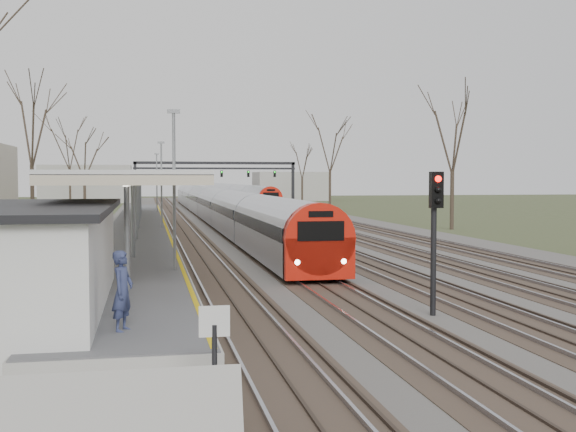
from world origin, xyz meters
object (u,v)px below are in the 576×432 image
object	(u,v)px
train_near	(211,204)
signal_post	(435,222)
train_far	(231,194)
passenger	(123,291)

from	to	relation	value
train_near	signal_post	xyz separation A→B (m)	(1.75, -51.00, 1.25)
train_far	passenger	size ratio (longest dim) A/B	48.35
train_near	train_far	distance (m)	44.40
passenger	signal_post	bearing A→B (deg)	-38.16
train_near	passenger	xyz separation A→B (m)	(-6.51, -55.79, 0.30)
train_far	passenger	bearing A→B (deg)	-97.72
passenger	signal_post	distance (m)	9.60
train_far	passenger	distance (m)	100.55
train_near	train_far	xyz separation A→B (m)	(7.00, 43.84, 0.00)
train_near	train_far	bearing A→B (deg)	80.93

